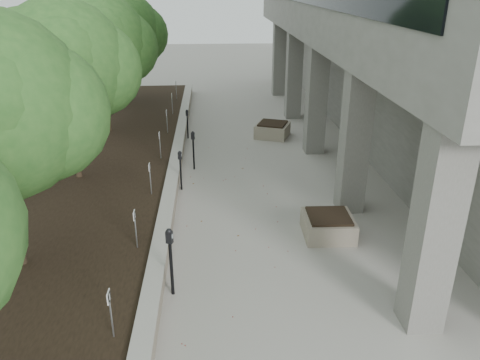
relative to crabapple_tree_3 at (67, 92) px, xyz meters
name	(u,v)px	position (x,y,z in m)	size (l,w,h in m)	color
retaining_wall	(175,167)	(2.97, 1.00, -2.87)	(0.39, 26.00, 0.50)	#A19480
planting_bed	(67,171)	(-0.70, 1.00, -2.92)	(7.00, 26.00, 0.40)	black
crabapple_tree_3	(67,92)	(0.00, 0.00, 0.00)	(4.60, 4.00, 5.44)	#2C5E24
crabapple_tree_4	(102,64)	(0.00, 5.00, 0.00)	(4.60, 4.00, 5.44)	#2C5E24
crabapple_tree_5	(123,47)	(0.00, 10.00, 0.00)	(4.60, 4.00, 5.44)	#2C5E24
parking_sign_2	(111,315)	(2.45, -7.50, -2.24)	(0.04, 0.22, 0.96)	black
parking_sign_3	(136,229)	(2.45, -4.50, -2.24)	(0.04, 0.22, 0.96)	black
parking_sign_4	(150,179)	(2.45, -1.50, -2.24)	(0.04, 0.22, 0.96)	black
parking_sign_5	(160,145)	(2.45, 1.50, -2.24)	(0.04, 0.22, 0.96)	black
parking_sign_6	(167,122)	(2.45, 4.50, -2.24)	(0.04, 0.22, 0.96)	black
parking_sign_7	(172,104)	(2.45, 7.50, -2.24)	(0.04, 0.22, 0.96)	black
parking_sign_8	(176,90)	(2.45, 10.50, -2.24)	(0.04, 0.22, 0.96)	black
parking_meter_2	(171,262)	(3.35, -5.79, -2.33)	(0.16, 0.11, 1.59)	black
parking_meter_3	(181,171)	(3.25, -0.34, -2.46)	(0.13, 0.09, 1.31)	black
parking_meter_4	(193,150)	(3.61, 1.40, -2.42)	(0.14, 0.10, 1.40)	black
parking_meter_5	(187,124)	(3.25, 4.96, -2.50)	(0.12, 0.09, 1.25)	black
planter_front	(328,225)	(7.23, -3.52, -2.82)	(1.27, 1.27, 0.59)	#A19480
planter_back	(272,130)	(6.85, 4.99, -2.81)	(1.31, 1.31, 0.61)	#A19480
berry_scatter	(230,228)	(4.70, -3.00, -3.11)	(3.30, 14.10, 0.02)	maroon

